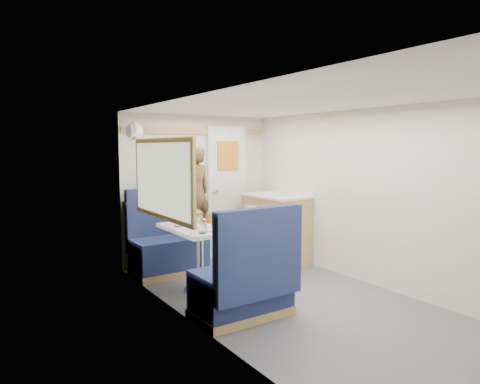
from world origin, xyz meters
TOP-DOWN VIEW (x-y plane):
  - floor at (0.00, 0.00)m, footprint 4.50×4.50m
  - ceiling at (0.00, 0.00)m, footprint 4.50×4.50m
  - wall_back at (0.00, 2.25)m, footprint 2.20×0.02m
  - wall_left at (-1.10, 0.00)m, footprint 0.02×4.50m
  - wall_right at (1.10, 0.00)m, footprint 0.02×4.50m
  - oak_trim_low at (0.00, 2.23)m, footprint 2.15×0.02m
  - oak_trim_high at (0.00, 2.23)m, footprint 2.15×0.02m
  - side_window at (-1.08, 1.00)m, footprint 0.04×1.30m
  - rear_door at (0.45, 2.22)m, footprint 0.62×0.12m
  - dinette_table at (-0.65, 1.00)m, footprint 0.62×0.92m
  - bench_far at (-0.65, 1.86)m, footprint 0.90×0.59m
  - bench_near at (-0.65, 0.14)m, footprint 0.90×0.59m
  - ledge at (-0.65, 2.12)m, footprint 0.90×0.14m
  - dome_light at (-1.04, 1.85)m, footprint 0.20×0.20m
  - galley_counter at (0.82, 1.55)m, footprint 0.57×0.92m
  - person at (-0.30, 1.74)m, footprint 0.45×0.34m
  - duffel_bag at (-0.56, 2.12)m, footprint 0.55×0.34m
  - tray at (-0.61, 0.81)m, footprint 0.36×0.42m
  - orange_fruit at (-0.56, 0.84)m, footprint 0.07×0.07m
  - cheese_block at (-0.54, 0.83)m, footprint 0.10×0.07m
  - wine_glass at (-0.75, 1.05)m, footprint 0.08×0.08m
  - tumbler_left at (-0.79, 0.67)m, footprint 0.07×0.07m
  - tumbler_mid at (-0.84, 1.14)m, footprint 0.07×0.07m
  - tumbler_right at (-0.60, 1.13)m, footprint 0.07×0.07m
  - beer_glass at (-0.47, 1.12)m, footprint 0.07×0.07m
  - pepper_grinder at (-0.69, 1.06)m, footprint 0.04×0.04m
  - salt_grinder at (-0.62, 1.10)m, footprint 0.03×0.03m
  - bread_loaf at (-0.52, 1.36)m, footprint 0.22×0.30m

SIDE VIEW (x-z plane):
  - floor at x=0.00m, z-range 0.00..0.00m
  - bench_far at x=-0.65m, z-range -0.22..0.83m
  - bench_near at x=-0.65m, z-range -0.22..0.83m
  - galley_counter at x=0.82m, z-range 0.01..0.93m
  - dinette_table at x=-0.65m, z-range 0.21..0.93m
  - tray at x=-0.61m, z-range 0.72..0.74m
  - cheese_block at x=-0.54m, z-range 0.74..0.77m
  - salt_grinder at x=-0.62m, z-range 0.72..0.80m
  - orange_fruit at x=-0.56m, z-range 0.74..0.80m
  - pepper_grinder at x=-0.69m, z-range 0.72..0.82m
  - beer_glass at x=-0.47m, z-range 0.72..0.83m
  - bread_loaf at x=-0.52m, z-range 0.72..0.83m
  - tumbler_mid at x=-0.84m, z-range 0.72..0.83m
  - tumbler_right at x=-0.60m, z-range 0.72..0.84m
  - tumbler_left at x=-0.79m, z-range 0.72..0.84m
  - wine_glass at x=-0.75m, z-range 0.76..0.93m
  - oak_trim_low at x=0.00m, z-range 0.81..0.89m
  - ledge at x=-0.65m, z-range 0.86..0.90m
  - rear_door at x=0.45m, z-range 0.04..1.90m
  - wall_back at x=0.00m, z-range 0.00..2.00m
  - wall_left at x=-1.10m, z-range 0.00..2.00m
  - wall_right at x=1.10m, z-range 0.00..2.00m
  - person at x=-0.30m, z-range 0.45..1.57m
  - duffel_bag at x=-0.56m, z-range 0.90..1.14m
  - side_window at x=-1.08m, z-range 0.89..1.61m
  - dome_light at x=-1.04m, z-range 1.65..1.85m
  - oak_trim_high at x=0.00m, z-range 1.74..1.82m
  - ceiling at x=0.00m, z-range 2.00..2.00m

